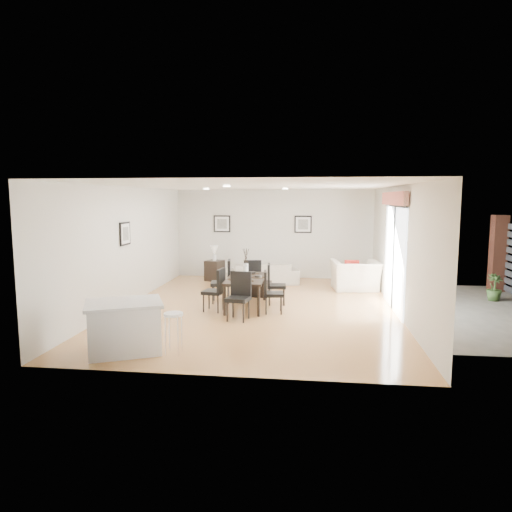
# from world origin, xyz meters

# --- Properties ---
(ground) EXTENTS (8.00, 8.00, 0.00)m
(ground) POSITION_xyz_m (0.00, 0.00, 0.00)
(ground) COLOR #AF7E47
(ground) RESTS_ON ground
(wall_back) EXTENTS (6.00, 0.04, 2.70)m
(wall_back) POSITION_xyz_m (0.00, 4.00, 1.35)
(wall_back) COLOR silver
(wall_back) RESTS_ON ground
(wall_front) EXTENTS (6.00, 0.04, 2.70)m
(wall_front) POSITION_xyz_m (0.00, -4.00, 1.35)
(wall_front) COLOR silver
(wall_front) RESTS_ON ground
(wall_left) EXTENTS (0.04, 8.00, 2.70)m
(wall_left) POSITION_xyz_m (-3.00, 0.00, 1.35)
(wall_left) COLOR silver
(wall_left) RESTS_ON ground
(wall_right) EXTENTS (0.04, 8.00, 2.70)m
(wall_right) POSITION_xyz_m (3.00, 0.00, 1.35)
(wall_right) COLOR silver
(wall_right) RESTS_ON ground
(ceiling) EXTENTS (6.00, 8.00, 0.02)m
(ceiling) POSITION_xyz_m (0.00, 0.00, 2.70)
(ceiling) COLOR white
(ceiling) RESTS_ON wall_back
(sofa) EXTENTS (2.20, 1.25, 0.60)m
(sofa) POSITION_xyz_m (-0.24, 2.87, 0.30)
(sofa) COLOR gray
(sofa) RESTS_ON ground
(armchair) EXTENTS (1.32, 1.19, 0.78)m
(armchair) POSITION_xyz_m (2.34, 2.31, 0.39)
(armchair) COLOR beige
(armchair) RESTS_ON ground
(courtyard_plant_b) EXTENTS (0.42, 0.42, 0.64)m
(courtyard_plant_b) POSITION_xyz_m (5.52, 1.41, 0.32)
(courtyard_plant_b) COLOR #3A5926
(courtyard_plant_b) RESTS_ON ground
(dining_table) EXTENTS (0.86, 1.66, 0.68)m
(dining_table) POSITION_xyz_m (-0.27, -0.00, 0.61)
(dining_table) COLOR black
(dining_table) RESTS_ON ground
(dining_chair_wnear) EXTENTS (0.47, 0.47, 0.93)m
(dining_chair_wnear) POSITION_xyz_m (-0.85, -0.42, 0.52)
(dining_chair_wnear) COLOR black
(dining_chair_wnear) RESTS_ON ground
(dining_chair_wfar) EXTENTS (0.51, 0.51, 1.01)m
(dining_chair_wfar) POSITION_xyz_m (-0.84, 0.42, 0.56)
(dining_chair_wfar) COLOR black
(dining_chair_wfar) RESTS_ON ground
(dining_chair_enear) EXTENTS (0.45, 0.45, 0.90)m
(dining_chair_enear) POSITION_xyz_m (0.31, -0.42, 0.51)
(dining_chair_enear) COLOR black
(dining_chair_enear) RESTS_ON ground
(dining_chair_efar) EXTENTS (0.46, 0.46, 0.94)m
(dining_chair_efar) POSITION_xyz_m (0.30, 0.40, 0.52)
(dining_chair_efar) COLOR black
(dining_chair_efar) RESTS_ON ground
(dining_chair_head) EXTENTS (0.50, 0.50, 0.97)m
(dining_chair_head) POSITION_xyz_m (-0.26, -1.01, 0.54)
(dining_chair_head) COLOR black
(dining_chair_head) RESTS_ON ground
(dining_chair_foot) EXTENTS (0.49, 0.49, 0.95)m
(dining_chair_foot) POSITION_xyz_m (-0.26, 1.01, 0.53)
(dining_chair_foot) COLOR black
(dining_chair_foot) RESTS_ON ground
(vase) EXTENTS (0.79, 1.25, 0.66)m
(vase) POSITION_xyz_m (-0.27, -0.00, 0.93)
(vase) COLOR white
(vase) RESTS_ON dining_table
(coffee_table) EXTENTS (1.00, 0.74, 0.36)m
(coffee_table) POSITION_xyz_m (-0.32, 1.33, 0.18)
(coffee_table) COLOR black
(coffee_table) RESTS_ON ground
(side_table) EXTENTS (0.59, 0.59, 0.61)m
(side_table) POSITION_xyz_m (-1.69, 3.21, 0.30)
(side_table) COLOR black
(side_table) RESTS_ON ground
(table_lamp) EXTENTS (0.23, 0.23, 0.44)m
(table_lamp) POSITION_xyz_m (-1.69, 3.21, 0.89)
(table_lamp) COLOR white
(table_lamp) RESTS_ON side_table
(cushion) EXTENTS (0.38, 0.14, 0.37)m
(cushion) POSITION_xyz_m (2.23, 2.20, 0.63)
(cushion) COLOR maroon
(cushion) RESTS_ON armchair
(kitchen_island) EXTENTS (1.43, 1.30, 0.82)m
(kitchen_island) POSITION_xyz_m (-1.75, -3.20, 0.41)
(kitchen_island) COLOR silver
(kitchen_island) RESTS_ON ground
(bar_stool) EXTENTS (0.30, 0.30, 0.66)m
(bar_stool) POSITION_xyz_m (-0.95, -3.20, 0.57)
(bar_stool) COLOR white
(bar_stool) RESTS_ON ground
(framed_print_back_left) EXTENTS (0.52, 0.04, 0.52)m
(framed_print_back_left) POSITION_xyz_m (-1.60, 3.97, 1.65)
(framed_print_back_left) COLOR black
(framed_print_back_left) RESTS_ON wall_back
(framed_print_back_right) EXTENTS (0.52, 0.04, 0.52)m
(framed_print_back_right) POSITION_xyz_m (0.90, 3.97, 1.65)
(framed_print_back_right) COLOR black
(framed_print_back_right) RESTS_ON wall_back
(framed_print_left_wall) EXTENTS (0.04, 0.52, 0.52)m
(framed_print_left_wall) POSITION_xyz_m (-2.97, -0.20, 1.65)
(framed_print_left_wall) COLOR black
(framed_print_left_wall) RESTS_ON wall_left
(sliding_door) EXTENTS (0.12, 2.70, 2.57)m
(sliding_door) POSITION_xyz_m (2.96, 0.30, 1.66)
(sliding_door) COLOR white
(sliding_door) RESTS_ON wall_right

